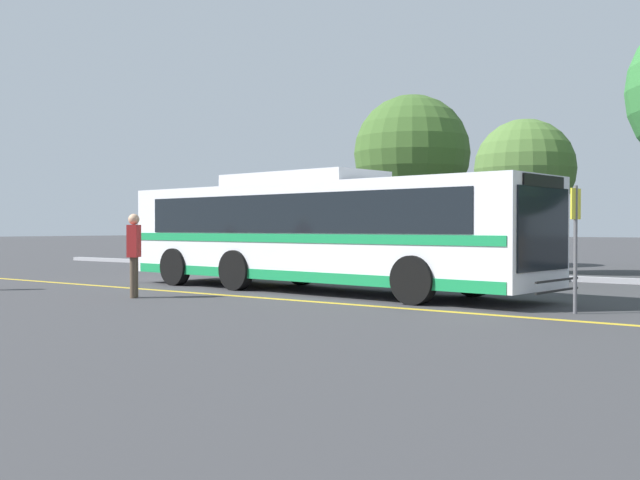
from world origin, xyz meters
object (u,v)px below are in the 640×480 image
at_px(parked_car_1, 283,250).
at_px(bus_stop_sign, 575,233).
at_px(pedestrian_0, 134,249).
at_px(tree_2, 412,153).
at_px(transit_bus, 319,230).
at_px(parked_car_0, 185,249).
at_px(parked_car_2, 449,254).
at_px(tree_3, 525,169).

relative_size(parked_car_1, bus_stop_sign, 1.75).
distance_m(pedestrian_0, tree_2, 16.28).
relative_size(transit_bus, parked_car_0, 3.06).
bearing_deg(bus_stop_sign, parked_car_0, -105.73).
distance_m(parked_car_1, tree_2, 7.86).
relative_size(parked_car_1, pedestrian_0, 2.17).
xyz_separation_m(parked_car_2, pedestrian_0, (-3.03, -9.28, 0.30)).
relative_size(parked_car_0, pedestrian_0, 2.10).
distance_m(parked_car_0, parked_car_1, 4.87).
bearing_deg(tree_2, tree_3, -21.85).
xyz_separation_m(bus_stop_sign, tree_3, (-5.17, 10.78, 2.05)).
distance_m(pedestrian_0, bus_stop_sign, 9.28).
xyz_separation_m(parked_car_1, parked_car_2, (6.17, 0.27, 0.01)).
bearing_deg(parked_car_2, transit_bus, 175.66).
relative_size(transit_bus, tree_2, 1.73).
bearing_deg(tree_3, parked_car_2, -98.85).
relative_size(pedestrian_0, bus_stop_sign, 0.80).
bearing_deg(bus_stop_sign, parked_car_1, -112.86).
xyz_separation_m(parked_car_0, tree_3, (11.70, 4.49, 2.79)).
relative_size(parked_car_1, tree_3, 0.78).
xyz_separation_m(parked_car_1, tree_2, (1.20, 6.77, 3.81)).
height_order(transit_bus, pedestrian_0, transit_bus).
bearing_deg(parked_car_1, parked_car_2, 92.92).
height_order(parked_car_0, parked_car_2, parked_car_2).
height_order(parked_car_2, bus_stop_sign, bus_stop_sign).
xyz_separation_m(parked_car_0, parked_car_1, (4.87, -0.02, 0.04)).
relative_size(transit_bus, tree_3, 2.30).
bearing_deg(pedestrian_0, parked_car_2, -53.80).
distance_m(parked_car_1, bus_stop_sign, 13.56).
relative_size(parked_car_0, parked_car_1, 0.97).
height_order(parked_car_2, tree_2, tree_2).
height_order(tree_2, tree_3, tree_2).
distance_m(parked_car_1, pedestrian_0, 9.54).
height_order(transit_bus, tree_3, tree_3).
bearing_deg(parked_car_2, parked_car_1, 96.34).
height_order(bus_stop_sign, tree_2, tree_2).
height_order(parked_car_0, tree_2, tree_2).
distance_m(transit_bus, parked_car_1, 7.48).
distance_m(parked_car_0, tree_2, 9.86).
distance_m(pedestrian_0, tree_3, 14.23).
relative_size(transit_bus, pedestrian_0, 6.43).
bearing_deg(parked_car_2, bus_stop_sign, -134.47).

